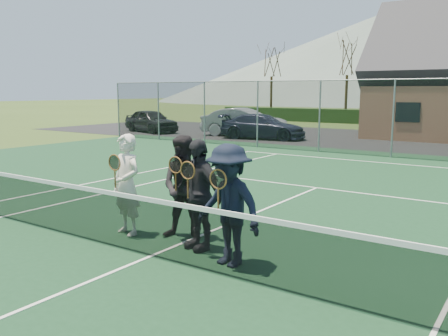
{
  "coord_description": "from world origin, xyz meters",
  "views": [
    {
      "loc": [
        4.91,
        -5.15,
        2.56
      ],
      "look_at": [
        0.37,
        1.5,
        1.25
      ],
      "focal_mm": 38.0,
      "sensor_mm": 36.0,
      "label": 1
    }
  ],
  "objects_px": {
    "car_a": "(151,121)",
    "player_d": "(229,205)",
    "car_c": "(263,127)",
    "tennis_net": "(149,224)",
    "car_b": "(244,122)",
    "player_c": "(198,194)",
    "player_b": "(186,188)",
    "player_a": "(127,185)"
  },
  "relations": [
    {
      "from": "tennis_net",
      "to": "player_d",
      "type": "distance_m",
      "value": 1.32
    },
    {
      "from": "car_b",
      "to": "player_b",
      "type": "xyz_separation_m",
      "value": [
        9.27,
        -16.75,
        0.12
      ]
    },
    {
      "from": "tennis_net",
      "to": "player_a",
      "type": "height_order",
      "value": "player_a"
    },
    {
      "from": "car_a",
      "to": "player_a",
      "type": "distance_m",
      "value": 21.7
    },
    {
      "from": "car_a",
      "to": "player_b",
      "type": "distance_m",
      "value": 22.13
    },
    {
      "from": "car_a",
      "to": "player_c",
      "type": "height_order",
      "value": "player_c"
    },
    {
      "from": "player_c",
      "to": "player_d",
      "type": "height_order",
      "value": "same"
    },
    {
      "from": "car_c",
      "to": "car_a",
      "type": "bearing_deg",
      "value": 81.71
    },
    {
      "from": "player_a",
      "to": "car_b",
      "type": "bearing_deg",
      "value": 115.68
    },
    {
      "from": "car_a",
      "to": "player_b",
      "type": "xyz_separation_m",
      "value": [
        15.53,
        -15.76,
        0.2
      ]
    },
    {
      "from": "car_b",
      "to": "player_d",
      "type": "bearing_deg",
      "value": -158.44
    },
    {
      "from": "car_b",
      "to": "player_d",
      "type": "xyz_separation_m",
      "value": [
        10.59,
        -17.39,
        0.12
      ]
    },
    {
      "from": "player_a",
      "to": "player_d",
      "type": "height_order",
      "value": "same"
    },
    {
      "from": "car_b",
      "to": "tennis_net",
      "type": "bearing_deg",
      "value": -161.96
    },
    {
      "from": "player_b",
      "to": "player_d",
      "type": "distance_m",
      "value": 1.47
    },
    {
      "from": "player_b",
      "to": "player_c",
      "type": "distance_m",
      "value": 0.59
    },
    {
      "from": "player_b",
      "to": "car_a",
      "type": "bearing_deg",
      "value": 134.59
    },
    {
      "from": "tennis_net",
      "to": "player_b",
      "type": "xyz_separation_m",
      "value": [
        -0.13,
        1.07,
        0.38
      ]
    },
    {
      "from": "car_c",
      "to": "player_d",
      "type": "height_order",
      "value": "player_d"
    },
    {
      "from": "car_b",
      "to": "player_c",
      "type": "relative_size",
      "value": 2.69
    },
    {
      "from": "car_b",
      "to": "car_c",
      "type": "relative_size",
      "value": 1.05
    },
    {
      "from": "car_c",
      "to": "tennis_net",
      "type": "height_order",
      "value": "car_c"
    },
    {
      "from": "car_c",
      "to": "tennis_net",
      "type": "relative_size",
      "value": 0.39
    },
    {
      "from": "car_c",
      "to": "tennis_net",
      "type": "distance_m",
      "value": 18.7
    },
    {
      "from": "car_a",
      "to": "player_a",
      "type": "height_order",
      "value": "player_a"
    },
    {
      "from": "car_c",
      "to": "car_b",
      "type": "bearing_deg",
      "value": 55.17
    },
    {
      "from": "player_a",
      "to": "player_c",
      "type": "height_order",
      "value": "same"
    },
    {
      "from": "player_d",
      "to": "tennis_net",
      "type": "bearing_deg",
      "value": -160.6
    },
    {
      "from": "tennis_net",
      "to": "player_d",
      "type": "xyz_separation_m",
      "value": [
        1.19,
        0.42,
        0.38
      ]
    },
    {
      "from": "tennis_net",
      "to": "player_c",
      "type": "bearing_deg",
      "value": 63.42
    },
    {
      "from": "player_a",
      "to": "car_a",
      "type": "bearing_deg",
      "value": 131.92
    },
    {
      "from": "car_a",
      "to": "car_b",
      "type": "height_order",
      "value": "car_b"
    },
    {
      "from": "car_b",
      "to": "car_c",
      "type": "bearing_deg",
      "value": -124.86
    },
    {
      "from": "car_a",
      "to": "player_c",
      "type": "bearing_deg",
      "value": -119.87
    },
    {
      "from": "car_a",
      "to": "player_d",
      "type": "relative_size",
      "value": 2.34
    },
    {
      "from": "tennis_net",
      "to": "player_b",
      "type": "relative_size",
      "value": 6.49
    },
    {
      "from": "car_b",
      "to": "car_a",
      "type": "bearing_deg",
      "value": 89.18
    },
    {
      "from": "tennis_net",
      "to": "player_d",
      "type": "bearing_deg",
      "value": 19.4
    },
    {
      "from": "car_b",
      "to": "player_b",
      "type": "bearing_deg",
      "value": -160.81
    },
    {
      "from": "car_b",
      "to": "tennis_net",
      "type": "distance_m",
      "value": 20.14
    },
    {
      "from": "car_b",
      "to": "tennis_net",
      "type": "xyz_separation_m",
      "value": [
        9.4,
        -17.81,
        -0.26
      ]
    },
    {
      "from": "car_c",
      "to": "player_b",
      "type": "bearing_deg",
      "value": -164.31
    }
  ]
}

